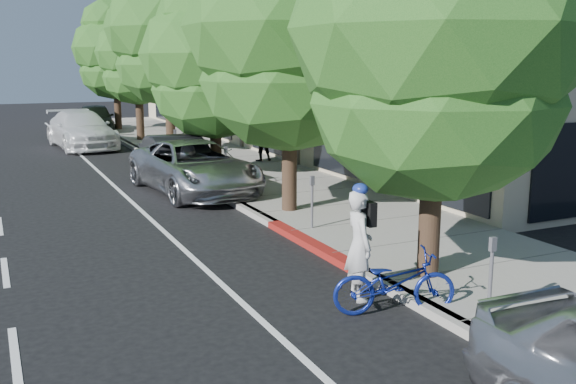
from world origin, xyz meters
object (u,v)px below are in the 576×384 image
white_pickup (81,130)px  bicycle (394,282)px  street_tree_3 (167,32)px  street_tree_5 (115,50)px  silver_suv (194,167)px  street_tree_1 (289,31)px  dark_suv_far (95,119)px  street_tree_2 (214,57)px  street_tree_4 (137,54)px  cyclist (359,245)px  pedestrian (261,140)px  street_tree_0 (438,36)px  dark_sedan (178,160)px

white_pickup → bicycle: bearing=-91.3°
street_tree_3 → bicycle: street_tree_3 is taller
street_tree_5 → white_pickup: street_tree_5 is taller
silver_suv → white_pickup: (-1.67, 13.00, 0.06)m
street_tree_1 → dark_suv_far: size_ratio=1.59×
silver_suv → dark_suv_far: size_ratio=1.17×
street_tree_2 → street_tree_4: size_ratio=0.99×
bicycle → white_pickup: white_pickup is taller
cyclist → white_pickup: 23.21m
street_tree_2 → cyclist: size_ratio=3.70×
silver_suv → dark_suv_far: dark_suv_far is taller
street_tree_3 → street_tree_5: (0.00, 12.00, -0.52)m
street_tree_3 → pedestrian: (2.74, -3.55, -4.32)m
street_tree_0 → bicycle: street_tree_0 is taller
street_tree_3 → cyclist: size_ratio=4.47×
street_tree_4 → cyclist: (-1.60, -24.17, -3.53)m
street_tree_0 → white_pickup: (-3.07, 23.00, -3.60)m
street_tree_4 → street_tree_5: size_ratio=0.92×
street_tree_5 → white_pickup: (-3.07, -7.00, -3.92)m
street_tree_2 → pedestrian: (2.74, 2.45, -3.22)m
street_tree_0 → white_pickup: 23.48m
street_tree_1 → pedestrian: (2.74, 8.45, -3.81)m
street_tree_4 → street_tree_1: bearing=-90.0°
street_tree_1 → bicycle: 8.33m
bicycle → street_tree_4: bearing=15.2°
street_tree_0 → street_tree_2: bearing=90.0°
street_tree_3 → street_tree_5: size_ratio=1.10×
white_pickup → pedestrian: (5.81, -8.55, 0.12)m
street_tree_0 → cyclist: 3.86m
street_tree_1 → pedestrian: bearing=72.0°
street_tree_5 → bicycle: 31.32m
street_tree_5 → silver_suv: 20.44m
cyclist → silver_suv: cyclist is taller
street_tree_0 → street_tree_2: 12.00m
bicycle → street_tree_5: bearing=15.8°
cyclist → dark_sedan: size_ratio=0.39×
street_tree_3 → dark_suv_far: bearing=96.9°
silver_suv → bicycle: bearing=-95.0°
bicycle → dark_suv_far: size_ratio=0.40×
silver_suv → dark_suv_far: bearing=85.1°
street_tree_3 → cyclist: 18.75m
bicycle → white_pickup: (-1.64, 24.00, 0.35)m
street_tree_2 → bicycle: bearing=-96.3°
cyclist → dark_suv_far: bearing=9.7°
cyclist → dark_sedan: (0.20, 12.02, -0.16)m
street_tree_5 → cyclist: bearing=-93.0°
street_tree_4 → silver_suv: (-1.40, -14.00, -3.67)m
street_tree_0 → street_tree_2: size_ratio=1.06×
street_tree_0 → silver_suv: bearing=98.0°
pedestrian → dark_suv_far: bearing=-69.7°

